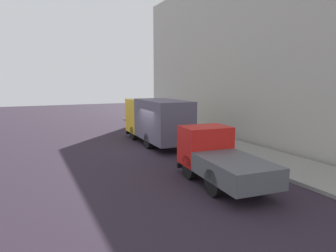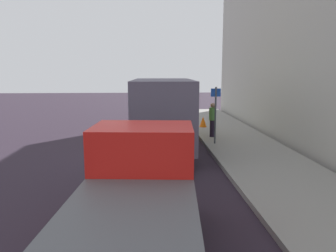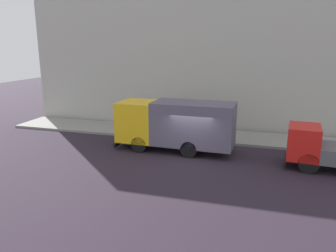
% 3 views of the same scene
% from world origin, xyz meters
% --- Properties ---
extents(ground, '(80.00, 80.00, 0.00)m').
position_xyz_m(ground, '(0.00, 0.00, 0.00)').
color(ground, '#291F2B').
extents(sidewalk, '(3.46, 30.00, 0.17)m').
position_xyz_m(sidewalk, '(4.73, 0.00, 0.08)').
color(sidewalk, gray).
rests_on(sidewalk, ground).
extents(building_facade, '(0.50, 30.00, 12.55)m').
position_xyz_m(building_facade, '(6.96, 0.00, 6.27)').
color(building_facade, '#B2B1A6').
rests_on(building_facade, ground).
extents(large_utility_truck, '(2.54, 7.35, 3.08)m').
position_xyz_m(large_utility_truck, '(1.06, 1.26, 1.73)').
color(large_utility_truck, yellow).
rests_on(large_utility_truck, ground).
extents(small_flatbed_truck, '(2.55, 5.24, 2.26)m').
position_xyz_m(small_flatbed_truck, '(0.22, -7.24, 1.09)').
color(small_flatbed_truck, red).
rests_on(small_flatbed_truck, ground).
extents(pedestrian_walking, '(0.35, 0.35, 1.71)m').
position_xyz_m(pedestrian_walking, '(3.62, 2.95, 1.07)').
color(pedestrian_walking, black).
rests_on(pedestrian_walking, sidewalk).
extents(traffic_cone_orange, '(0.43, 0.43, 0.62)m').
position_xyz_m(traffic_cone_orange, '(3.65, 5.93, 0.47)').
color(traffic_cone_orange, orange).
rests_on(traffic_cone_orange, sidewalk).
extents(street_sign_post, '(0.44, 0.08, 2.56)m').
position_xyz_m(street_sign_post, '(3.44, 1.44, 1.68)').
color(street_sign_post, '#4C5156').
rests_on(street_sign_post, sidewalk).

